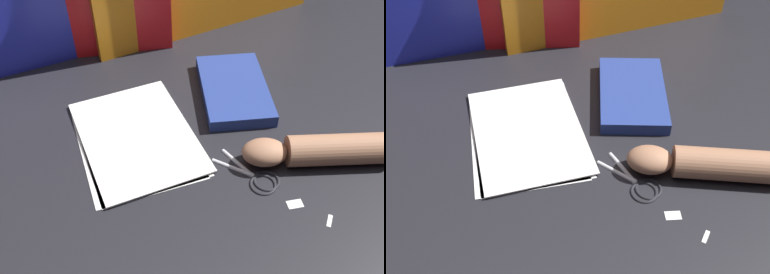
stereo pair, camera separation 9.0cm
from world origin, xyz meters
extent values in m
plane|color=black|center=(0.00, 0.00, 0.00)|extent=(6.00, 6.00, 0.00)
cube|color=white|center=(-0.05, 0.09, 0.00)|extent=(0.25, 0.34, 0.00)
cube|color=white|center=(-0.06, 0.09, 0.00)|extent=(0.24, 0.33, 0.00)
cube|color=white|center=(-0.05, 0.09, 0.01)|extent=(0.26, 0.34, 0.00)
cube|color=navy|center=(0.21, 0.17, 0.02)|extent=(0.20, 0.28, 0.03)
sphere|color=silver|center=(0.15, -0.08, 0.00)|extent=(0.01, 0.01, 0.01)
cylinder|color=silver|center=(0.12, -0.05, 0.00)|extent=(0.07, 0.07, 0.01)
torus|color=black|center=(0.17, -0.11, 0.00)|extent=(0.08, 0.08, 0.01)
cylinder|color=silver|center=(0.13, -0.04, 0.00)|extent=(0.04, 0.09, 0.01)
torus|color=black|center=(0.16, -0.11, 0.00)|extent=(0.07, 0.07, 0.01)
cylinder|color=#A87556|center=(0.33, -0.10, 0.03)|extent=(0.22, 0.12, 0.06)
ellipsoid|color=#A87556|center=(0.18, -0.06, 0.03)|extent=(0.11, 0.09, 0.05)
cube|color=white|center=(0.20, -0.18, 0.00)|extent=(0.03, 0.02, 0.00)
cube|color=white|center=(0.24, -0.23, 0.00)|extent=(0.02, 0.03, 0.00)
camera|label=1|loc=(-0.15, -0.61, 0.69)|focal=42.00mm
camera|label=2|loc=(-0.06, -0.63, 0.69)|focal=42.00mm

